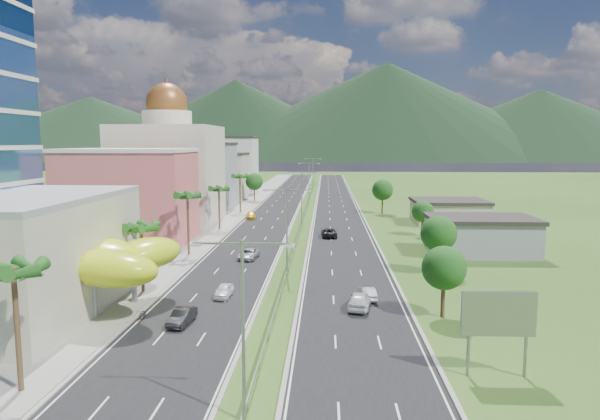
# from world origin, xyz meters

# --- Properties ---
(ground) EXTENTS (500.00, 500.00, 0.00)m
(ground) POSITION_xyz_m (0.00, 0.00, 0.00)
(ground) COLOR #2D5119
(ground) RESTS_ON ground
(road_left) EXTENTS (11.00, 260.00, 0.04)m
(road_left) POSITION_xyz_m (-7.50, 90.00, 0.02)
(road_left) COLOR black
(road_left) RESTS_ON ground
(road_right) EXTENTS (11.00, 260.00, 0.04)m
(road_right) POSITION_xyz_m (7.50, 90.00, 0.02)
(road_right) COLOR black
(road_right) RESTS_ON ground
(sidewalk_left) EXTENTS (7.00, 260.00, 0.12)m
(sidewalk_left) POSITION_xyz_m (-17.00, 90.00, 0.06)
(sidewalk_left) COLOR gray
(sidewalk_left) RESTS_ON ground
(median_guardrail) EXTENTS (0.10, 216.06, 0.76)m
(median_guardrail) POSITION_xyz_m (0.00, 71.99, 0.62)
(median_guardrail) COLOR gray
(median_guardrail) RESTS_ON ground
(streetlight_median_a) EXTENTS (6.04, 0.25, 11.00)m
(streetlight_median_a) POSITION_xyz_m (0.00, -25.00, 6.75)
(streetlight_median_a) COLOR gray
(streetlight_median_a) RESTS_ON ground
(streetlight_median_b) EXTENTS (6.04, 0.25, 11.00)m
(streetlight_median_b) POSITION_xyz_m (0.00, 10.00, 6.75)
(streetlight_median_b) COLOR gray
(streetlight_median_b) RESTS_ON ground
(streetlight_median_c) EXTENTS (6.04, 0.25, 11.00)m
(streetlight_median_c) POSITION_xyz_m (0.00, 50.00, 6.75)
(streetlight_median_c) COLOR gray
(streetlight_median_c) RESTS_ON ground
(streetlight_median_d) EXTENTS (6.04, 0.25, 11.00)m
(streetlight_median_d) POSITION_xyz_m (0.00, 95.00, 6.75)
(streetlight_median_d) COLOR gray
(streetlight_median_d) RESTS_ON ground
(streetlight_median_e) EXTENTS (6.04, 0.25, 11.00)m
(streetlight_median_e) POSITION_xyz_m (0.00, 140.00, 6.75)
(streetlight_median_e) COLOR gray
(streetlight_median_e) RESTS_ON ground
(lime_canopy) EXTENTS (18.00, 15.00, 7.40)m
(lime_canopy) POSITION_xyz_m (-20.00, -4.00, 4.99)
(lime_canopy) COLOR #C0D915
(lime_canopy) RESTS_ON ground
(pink_shophouse) EXTENTS (20.00, 15.00, 15.00)m
(pink_shophouse) POSITION_xyz_m (-28.00, 32.00, 7.50)
(pink_shophouse) COLOR #D95961
(pink_shophouse) RESTS_ON ground
(domed_building) EXTENTS (20.00, 20.00, 28.70)m
(domed_building) POSITION_xyz_m (-28.00, 55.00, 11.35)
(domed_building) COLOR beige
(domed_building) RESTS_ON ground
(midrise_grey) EXTENTS (16.00, 15.00, 16.00)m
(midrise_grey) POSITION_xyz_m (-27.00, 80.00, 8.00)
(midrise_grey) COLOR gray
(midrise_grey) RESTS_ON ground
(midrise_beige) EXTENTS (16.00, 15.00, 13.00)m
(midrise_beige) POSITION_xyz_m (-27.00, 102.00, 6.50)
(midrise_beige) COLOR #A59F88
(midrise_beige) RESTS_ON ground
(midrise_white) EXTENTS (16.00, 15.00, 18.00)m
(midrise_white) POSITION_xyz_m (-27.00, 125.00, 9.00)
(midrise_white) COLOR silver
(midrise_white) RESTS_ON ground
(billboard) EXTENTS (5.20, 0.35, 6.20)m
(billboard) POSITION_xyz_m (17.00, -18.00, 4.42)
(billboard) COLOR gray
(billboard) RESTS_ON ground
(shed_near) EXTENTS (15.00, 10.00, 5.00)m
(shed_near) POSITION_xyz_m (28.00, 25.00, 2.50)
(shed_near) COLOR gray
(shed_near) RESTS_ON ground
(shed_far) EXTENTS (14.00, 12.00, 4.40)m
(shed_far) POSITION_xyz_m (30.00, 55.00, 2.20)
(shed_far) COLOR #A59F88
(shed_far) RESTS_ON ground
(palm_tree_a) EXTENTS (3.60, 3.60, 9.10)m
(palm_tree_a) POSITION_xyz_m (-15.50, -22.00, 8.02)
(palm_tree_a) COLOR #47301C
(palm_tree_a) RESTS_ON ground
(palm_tree_b) EXTENTS (3.60, 3.60, 8.10)m
(palm_tree_b) POSITION_xyz_m (-15.50, 2.00, 7.06)
(palm_tree_b) COLOR #47301C
(palm_tree_b) RESTS_ON ground
(palm_tree_c) EXTENTS (3.60, 3.60, 9.60)m
(palm_tree_c) POSITION_xyz_m (-15.50, 22.00, 8.50)
(palm_tree_c) COLOR #47301C
(palm_tree_c) RESTS_ON ground
(palm_tree_d) EXTENTS (3.60, 3.60, 8.60)m
(palm_tree_d) POSITION_xyz_m (-15.50, 45.00, 7.54)
(palm_tree_d) COLOR #47301C
(palm_tree_d) RESTS_ON ground
(palm_tree_e) EXTENTS (3.60, 3.60, 9.40)m
(palm_tree_e) POSITION_xyz_m (-15.50, 70.00, 8.31)
(palm_tree_e) COLOR #47301C
(palm_tree_e) RESTS_ON ground
(leafy_tree_lfar) EXTENTS (4.90, 4.90, 8.05)m
(leafy_tree_lfar) POSITION_xyz_m (-15.50, 95.00, 5.58)
(leafy_tree_lfar) COLOR #47301C
(leafy_tree_lfar) RESTS_ON ground
(leafy_tree_ra) EXTENTS (4.20, 4.20, 6.90)m
(leafy_tree_ra) POSITION_xyz_m (16.00, -5.00, 4.78)
(leafy_tree_ra) COLOR #47301C
(leafy_tree_ra) RESTS_ON ground
(leafy_tree_rb) EXTENTS (4.55, 4.55, 7.47)m
(leafy_tree_rb) POSITION_xyz_m (19.00, 12.00, 5.18)
(leafy_tree_rb) COLOR #47301C
(leafy_tree_rb) RESTS_ON ground
(leafy_tree_rc) EXTENTS (3.85, 3.85, 6.33)m
(leafy_tree_rc) POSITION_xyz_m (22.00, 40.00, 4.37)
(leafy_tree_rc) COLOR #47301C
(leafy_tree_rc) RESTS_ON ground
(leafy_tree_rd) EXTENTS (4.90, 4.90, 8.05)m
(leafy_tree_rd) POSITION_xyz_m (18.00, 70.00, 5.58)
(leafy_tree_rd) COLOR #47301C
(leafy_tree_rd) RESTS_ON ground
(mountain_ridge) EXTENTS (860.00, 140.00, 90.00)m
(mountain_ridge) POSITION_xyz_m (60.00, 450.00, 0.00)
(mountain_ridge) COLOR black
(mountain_ridge) RESTS_ON ground
(car_white_near_left) EXTENTS (1.77, 4.05, 1.36)m
(car_white_near_left) POSITION_xyz_m (-6.14, 0.53, 0.72)
(car_white_near_left) COLOR white
(car_white_near_left) RESTS_ON road_left
(car_dark_left) EXTENTS (1.94, 4.50, 1.44)m
(car_dark_left) POSITION_xyz_m (-8.30, -8.32, 0.76)
(car_dark_left) COLOR black
(car_dark_left) RESTS_ON road_left
(car_silver_mid_left) EXTENTS (2.77, 5.26, 1.41)m
(car_silver_mid_left) POSITION_xyz_m (-6.20, 19.53, 0.75)
(car_silver_mid_left) COLOR #A3A4AB
(car_silver_mid_left) RESTS_ON road_left
(car_yellow_far_left) EXTENTS (2.61, 5.19, 1.45)m
(car_yellow_far_left) POSITION_xyz_m (-11.51, 59.86, 0.76)
(car_yellow_far_left) COLOR #C58F17
(car_yellow_far_left) RESTS_ON road_left
(car_white_near_right) EXTENTS (2.85, 5.36, 1.74)m
(car_white_near_right) POSITION_xyz_m (8.24, -2.85, 0.91)
(car_white_near_right) COLOR silver
(car_white_near_right) RESTS_ON road_right
(car_silver_right) EXTENTS (1.79, 4.19, 1.34)m
(car_silver_right) POSITION_xyz_m (9.27, 0.33, 0.71)
(car_silver_right) COLOR #B0B3B8
(car_silver_right) RESTS_ON road_right
(car_dark_far_right) EXTENTS (2.90, 5.71, 1.55)m
(car_dark_far_right) POSITION_xyz_m (5.39, 37.99, 0.81)
(car_dark_far_right) COLOR black
(car_dark_far_right) RESTS_ON road_right
(motorcycle) EXTENTS (0.64, 2.07, 1.32)m
(motorcycle) POSITION_xyz_m (-12.30, -7.48, 0.70)
(motorcycle) COLOR black
(motorcycle) RESTS_ON road_left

